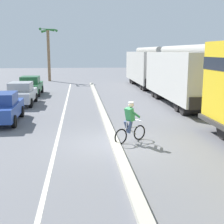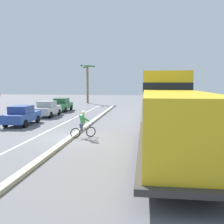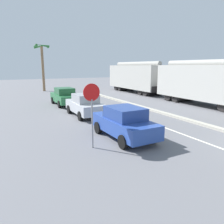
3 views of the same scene
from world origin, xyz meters
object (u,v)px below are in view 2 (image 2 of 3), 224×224
(parked_car_blue, at_px, (22,115))
(parked_car_silver, at_px, (47,109))
(hopper_car_middle, at_px, (154,93))
(cyclist, at_px, (83,125))
(parked_car_green, at_px, (62,105))
(locomotive, at_px, (171,118))
(palm_tree_near, at_px, (87,76))
(hopper_car_lead, at_px, (158,98))

(parked_car_blue, xyz_separation_m, parked_car_silver, (0.02, 5.71, 0.00))
(hopper_car_middle, bearing_deg, cyclist, -104.16)
(hopper_car_middle, relative_size, parked_car_green, 2.52)
(locomotive, height_order, hopper_car_middle, locomotive)
(cyclist, height_order, palm_tree_near, palm_tree_near)
(parked_car_blue, distance_m, palm_tree_near, 24.12)
(hopper_car_middle, distance_m, palm_tree_near, 13.65)
(cyclist, bearing_deg, locomotive, -31.07)
(palm_tree_near, bearing_deg, hopper_car_middle, -34.33)
(hopper_car_lead, relative_size, palm_tree_near, 1.58)
(locomotive, distance_m, cyclist, 6.15)
(hopper_car_middle, relative_size, parked_car_blue, 2.50)
(locomotive, relative_size, parked_car_silver, 2.76)
(palm_tree_near, bearing_deg, hopper_car_lead, -59.99)
(parked_car_blue, bearing_deg, parked_car_green, 90.50)
(cyclist, bearing_deg, parked_car_blue, 144.91)
(palm_tree_near, bearing_deg, parked_car_silver, -91.06)
(parked_car_green, distance_m, cyclist, 16.54)
(hopper_car_lead, xyz_separation_m, parked_car_green, (-11.52, 6.26, -1.26))
(hopper_car_middle, bearing_deg, palm_tree_near, 145.67)
(parked_car_silver, bearing_deg, parked_car_green, 91.31)
(hopper_car_lead, height_order, hopper_car_middle, same)
(palm_tree_near, bearing_deg, parked_car_blue, -90.87)
(hopper_car_lead, xyz_separation_m, cyclist, (-5.20, -9.02, -1.26))
(locomotive, xyz_separation_m, parked_car_blue, (-11.42, 7.51, -0.98))
(hopper_car_middle, xyz_separation_m, cyclist, (-5.20, -20.62, -1.26))
(parked_car_silver, height_order, cyclist, cyclist)
(hopper_car_lead, xyz_separation_m, parked_car_blue, (-11.42, -4.65, -1.26))
(parked_car_blue, height_order, palm_tree_near, palm_tree_near)
(parked_car_blue, xyz_separation_m, palm_tree_near, (0.36, 23.81, 3.87))
(hopper_car_lead, relative_size, parked_car_green, 2.52)
(parked_car_green, xyz_separation_m, cyclist, (6.32, -15.29, 0.00))
(parked_car_silver, bearing_deg, cyclist, -58.42)
(locomotive, bearing_deg, cyclist, 148.93)
(hopper_car_lead, distance_m, parked_car_blue, 12.40)
(hopper_car_lead, bearing_deg, cyclist, -119.96)
(parked_car_silver, bearing_deg, palm_tree_near, 88.94)
(cyclist, bearing_deg, parked_car_silver, 121.58)
(parked_car_blue, bearing_deg, hopper_car_lead, 22.15)
(cyclist, xyz_separation_m, palm_tree_near, (-5.86, 28.18, 3.87))
(parked_car_silver, xyz_separation_m, palm_tree_near, (0.34, 18.10, 3.87))
(parked_car_green, bearing_deg, hopper_car_lead, -28.54)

